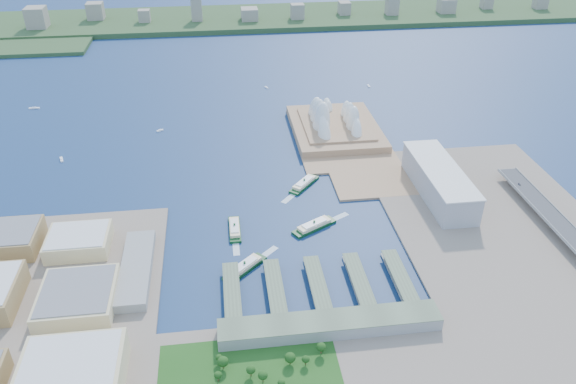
{
  "coord_description": "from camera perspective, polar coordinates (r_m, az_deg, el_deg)",
  "views": [
    {
      "loc": [
        -70.0,
        -494.41,
        369.76
      ],
      "look_at": [
        5.67,
        83.21,
        18.0
      ],
      "focal_mm": 35.0,
      "sensor_mm": 36.0,
      "label": 1
    }
  ],
  "objects": [
    {
      "name": "ferry_wharves",
      "position": [
        562.37,
        2.98,
        -9.41
      ],
      "size": [
        184.0,
        90.0,
        9.3
      ],
      "primitive_type": null,
      "color": "#55654C",
      "rests_on": "ground"
    },
    {
      "name": "boat_e",
      "position": [
        1051.47,
        -2.21,
        10.59
      ],
      "size": [
        7.03,
        11.51,
        2.69
      ],
      "primitive_type": null,
      "rotation": [
        0.0,
        0.0,
        0.35
      ],
      "color": "white",
      "rests_on": "ground"
    },
    {
      "name": "boat_c",
      "position": [
        1067.87,
        8.2,
        10.63
      ],
      "size": [
        3.59,
        12.0,
        2.69
      ],
      "primitive_type": null,
      "rotation": [
        0.0,
        0.0,
        3.13
      ],
      "color": "white",
      "rests_on": "ground"
    },
    {
      "name": "ferry_a",
      "position": [
        643.83,
        -5.45,
        -3.57
      ],
      "size": [
        13.16,
        50.95,
        9.62
      ],
      "primitive_type": null,
      "rotation": [
        0.0,
        0.0,
        -0.0
      ],
      "color": "#0E3A18",
      "rests_on": "ground"
    },
    {
      "name": "ferry_d",
      "position": [
        645.3,
        2.68,
        -3.31
      ],
      "size": [
        55.4,
        39.96,
        10.53
      ],
      "primitive_type": null,
      "rotation": [
        0.0,
        0.0,
        2.09
      ],
      "color": "#0E3A18",
      "rests_on": "ground"
    },
    {
      "name": "boat_a",
      "position": [
        852.45,
        -22.02,
        3.11
      ],
      "size": [
        7.99,
        15.47,
        2.9
      ],
      "primitive_type": null,
      "rotation": [
        0.0,
        0.0,
        0.3
      ],
      "color": "white",
      "rests_on": "ground"
    },
    {
      "name": "peninsula",
      "position": [
        858.05,
        5.24,
        5.57
      ],
      "size": [
        135.0,
        220.0,
        3.0
      ],
      "primitive_type": "cube",
      "color": "#A07A57",
      "rests_on": "ground"
    },
    {
      "name": "far_shore",
      "position": [
        1520.23,
        -4.82,
        17.18
      ],
      "size": [
        2200.0,
        260.0,
        12.0
      ],
      "primitive_type": "cube",
      "color": "#2D4926",
      "rests_on": "ground"
    },
    {
      "name": "ground",
      "position": [
        621.34,
        0.48,
        -5.4
      ],
      "size": [
        3000.0,
        3000.0,
        0.0
      ],
      "primitive_type": "plane",
      "color": "#0F1B47",
      "rests_on": "ground"
    },
    {
      "name": "east_land",
      "position": [
        655.14,
        22.52,
        -5.84
      ],
      "size": [
        240.0,
        500.0,
        3.0
      ],
      "primitive_type": "cube",
      "color": "gray",
      "rests_on": "ground"
    },
    {
      "name": "car_c",
      "position": [
        758.96,
        22.45,
        0.73
      ],
      "size": [
        1.8,
        4.43,
        1.29
      ],
      "primitive_type": "imported",
      "color": "slate",
      "rests_on": "expressway"
    },
    {
      "name": "opera_house",
      "position": [
        862.79,
        4.9,
        7.96
      ],
      "size": [
        134.0,
        180.0,
        58.0
      ],
      "primitive_type": null,
      "color": "white",
      "rests_on": "peninsula"
    },
    {
      "name": "west_land",
      "position": [
        565.38,
        -24.58,
        -13.06
      ],
      "size": [
        220.0,
        390.0,
        3.0
      ],
      "primitive_type": "cube",
      "color": "gray",
      "rests_on": "ground"
    },
    {
      "name": "boat_d",
      "position": [
        1050.94,
        -24.38,
        7.79
      ],
      "size": [
        17.22,
        3.93,
        2.9
      ],
      "primitive_type": null,
      "rotation": [
        0.0,
        0.0,
        1.56
      ],
      "color": "white",
      "rests_on": "ground"
    },
    {
      "name": "terminal_building",
      "position": [
        516.28,
        4.29,
        -13.32
      ],
      "size": [
        200.0,
        28.0,
        12.0
      ],
      "primitive_type": "cube",
      "color": "gray",
      "rests_on": "south_land"
    },
    {
      "name": "park",
      "position": [
        470.61,
        -3.81,
        -18.64
      ],
      "size": [
        150.0,
        110.0,
        16.0
      ],
      "primitive_type": null,
      "color": "#194714",
      "rests_on": "south_land"
    },
    {
      "name": "west_buildings",
      "position": [
        580.79,
        -24.08,
        -9.61
      ],
      "size": [
        200.0,
        280.0,
        27.0
      ],
      "primitive_type": null,
      "color": "olive",
      "rests_on": "west_land"
    },
    {
      "name": "far_skyline",
      "position": [
        1493.07,
        -4.83,
        18.24
      ],
      "size": [
        1900.0,
        140.0,
        55.0
      ],
      "primitive_type": null,
      "color": "gray",
      "rests_on": "far_shore"
    },
    {
      "name": "boat_b",
      "position": [
        899.33,
        -12.88,
        6.13
      ],
      "size": [
        10.77,
        8.83,
        2.83
      ],
      "primitive_type": null,
      "rotation": [
        0.0,
        0.0,
        2.15
      ],
      "color": "white",
      "rests_on": "ground"
    },
    {
      "name": "ferry_c",
      "position": [
        586.04,
        -4.42,
        -7.46
      ],
      "size": [
        49.02,
        47.58,
        10.3
      ],
      "primitive_type": null,
      "rotation": [
        0.0,
        0.0,
        2.33
      ],
      "color": "#0E3A18",
      "rests_on": "ground"
    },
    {
      "name": "ferry_b",
      "position": [
        726.72,
        1.66,
        0.99
      ],
      "size": [
        45.36,
        50.15,
        10.22
      ],
      "primitive_type": null,
      "rotation": [
        0.0,
        0.0,
        -0.7
      ],
      "color": "#0E3A18",
      "rests_on": "ground"
    },
    {
      "name": "toaster_building",
      "position": [
        722.6,
        15.09,
        1.05
      ],
      "size": [
        45.0,
        155.0,
        35.0
      ],
      "primitive_type": "cube",
      "color": "#96969B",
      "rests_on": "east_land"
    }
  ]
}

